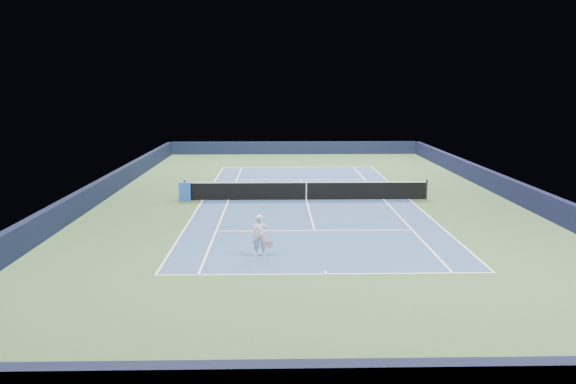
{
  "coord_description": "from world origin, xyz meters",
  "views": [
    {
      "loc": [
        -1.61,
        -29.1,
        6.02
      ],
      "look_at": [
        -1.04,
        -3.0,
        1.0
      ],
      "focal_mm": 35.0,
      "sensor_mm": 36.0,
      "label": 1
    }
  ],
  "objects": [
    {
      "name": "court_surface",
      "position": [
        0.0,
        0.0,
        0.0
      ],
      "size": [
        10.97,
        23.77,
        0.01
      ],
      "primitive_type": "cube",
      "color": "navy",
      "rests_on": "ground"
    },
    {
      "name": "wall_right",
      "position": [
        10.82,
        0.0,
        0.55
      ],
      "size": [
        0.35,
        40.0,
        1.1
      ],
      "primitive_type": "cube",
      "color": "black",
      "rests_on": "ground"
    },
    {
      "name": "sideline_doubles_right",
      "position": [
        5.49,
        0.0,
        0.01
      ],
      "size": [
        0.08,
        23.77,
        0.0
      ],
      "primitive_type": "cube",
      "color": "white",
      "rests_on": "ground"
    },
    {
      "name": "baseline_near",
      "position": [
        0.0,
        -11.88,
        0.01
      ],
      "size": [
        10.97,
        0.08,
        0.0
      ],
      "primitive_type": "cube",
      "color": "white",
      "rests_on": "ground"
    },
    {
      "name": "wall_left",
      "position": [
        -10.82,
        0.0,
        0.55
      ],
      "size": [
        0.35,
        40.0,
        1.1
      ],
      "primitive_type": "cube",
      "color": "black",
      "rests_on": "ground"
    },
    {
      "name": "sideline_singles_right",
      "position": [
        4.12,
        0.0,
        0.01
      ],
      "size": [
        0.08,
        23.77,
        0.0
      ],
      "primitive_type": "cube",
      "color": "white",
      "rests_on": "ground"
    },
    {
      "name": "sideline_doubles_left",
      "position": [
        -5.49,
        0.0,
        0.01
      ],
      "size": [
        0.08,
        23.77,
        0.0
      ],
      "primitive_type": "cube",
      "color": "white",
      "rests_on": "ground"
    },
    {
      "name": "sponsor_cube",
      "position": [
        -6.4,
        0.03,
        0.49
      ],
      "size": [
        0.62,
        0.57,
        0.98
      ],
      "color": "blue",
      "rests_on": "ground"
    },
    {
      "name": "baseline_far",
      "position": [
        0.0,
        11.88,
        0.01
      ],
      "size": [
        10.97,
        0.08,
        0.0
      ],
      "primitive_type": "cube",
      "color": "white",
      "rests_on": "ground"
    },
    {
      "name": "center_mark_far",
      "position": [
        0.0,
        11.73,
        0.01
      ],
      "size": [
        0.08,
        0.3,
        0.0
      ],
      "primitive_type": "cube",
      "color": "white",
      "rests_on": "ground"
    },
    {
      "name": "center_service_line",
      "position": [
        0.0,
        0.0,
        0.01
      ],
      "size": [
        0.08,
        12.8,
        0.0
      ],
      "primitive_type": "cube",
      "color": "white",
      "rests_on": "ground"
    },
    {
      "name": "tennis_net",
      "position": [
        0.0,
        0.0,
        0.5
      ],
      "size": [
        12.9,
        0.1,
        1.07
      ],
      "color": "black",
      "rests_on": "ground"
    },
    {
      "name": "tennis_player",
      "position": [
        -2.17,
        -9.93,
        0.76
      ],
      "size": [
        0.74,
        1.23,
        1.67
      ],
      "color": "silver",
      "rests_on": "ground"
    },
    {
      "name": "service_line_near",
      "position": [
        0.0,
        -6.4,
        0.01
      ],
      "size": [
        8.23,
        0.08,
        0.0
      ],
      "primitive_type": "cube",
      "color": "white",
      "rests_on": "ground"
    },
    {
      "name": "service_line_far",
      "position": [
        0.0,
        6.4,
        0.01
      ],
      "size": [
        8.23,
        0.08,
        0.0
      ],
      "primitive_type": "cube",
      "color": "white",
      "rests_on": "ground"
    },
    {
      "name": "wall_far",
      "position": [
        0.0,
        19.82,
        0.55
      ],
      "size": [
        22.0,
        0.35,
        1.1
      ],
      "primitive_type": "cube",
      "color": "black",
      "rests_on": "ground"
    },
    {
      "name": "center_mark_near",
      "position": [
        0.0,
        -11.73,
        0.01
      ],
      "size": [
        0.08,
        0.3,
        0.0
      ],
      "primitive_type": "cube",
      "color": "white",
      "rests_on": "ground"
    },
    {
      "name": "ground",
      "position": [
        0.0,
        0.0,
        0.0
      ],
      "size": [
        40.0,
        40.0,
        0.0
      ],
      "primitive_type": "plane",
      "color": "#314E2B",
      "rests_on": "ground"
    },
    {
      "name": "sideline_singles_left",
      "position": [
        -4.12,
        0.0,
        0.01
      ],
      "size": [
        0.08,
        23.77,
        0.0
      ],
      "primitive_type": "cube",
      "color": "white",
      "rests_on": "ground"
    }
  ]
}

